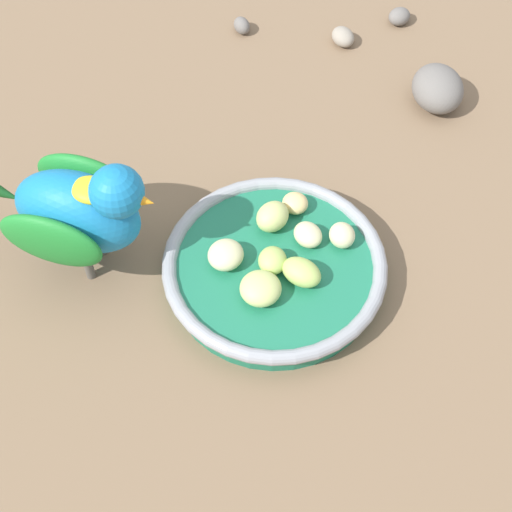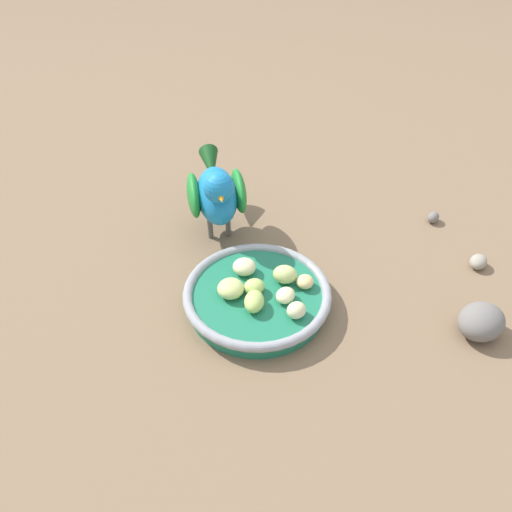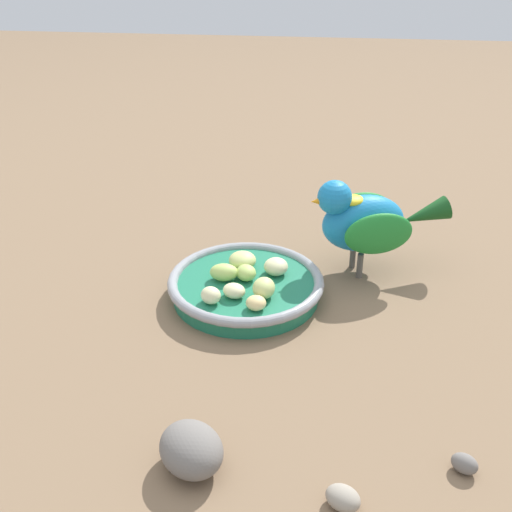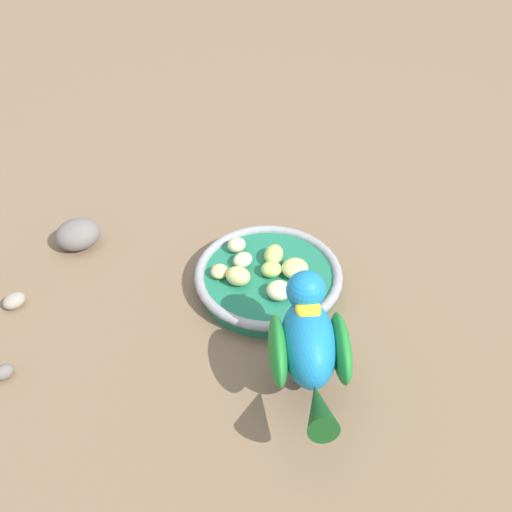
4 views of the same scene
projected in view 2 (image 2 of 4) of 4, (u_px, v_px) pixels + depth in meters
ground_plane at (271, 311)px, 0.66m from camera, size 4.00×4.00×0.00m
feeding_bowl at (257, 296)px, 0.65m from camera, size 0.20×0.20×0.03m
apple_piece_0 at (254, 301)px, 0.62m from camera, size 0.03×0.04×0.02m
apple_piece_1 at (305, 282)px, 0.65m from camera, size 0.03×0.03×0.02m
apple_piece_2 at (285, 274)px, 0.66m from camera, size 0.03×0.03×0.03m
apple_piece_3 at (244, 267)px, 0.67m from camera, size 0.03×0.03×0.02m
apple_piece_4 at (231, 287)px, 0.64m from camera, size 0.04×0.04×0.02m
apple_piece_5 at (254, 287)px, 0.64m from camera, size 0.04×0.04×0.02m
apple_piece_6 at (296, 310)px, 0.61m from camera, size 0.03×0.03×0.02m
apple_piece_7 at (285, 298)px, 0.63m from camera, size 0.03×0.04×0.02m
parrot at (217, 192)px, 0.74m from camera, size 0.12×0.20×0.14m
rock_large at (482, 324)px, 0.61m from camera, size 0.08×0.08×0.04m
pebble_0 at (433, 217)px, 0.80m from camera, size 0.03×0.03×0.02m
pebble_1 at (478, 262)px, 0.72m from camera, size 0.04×0.04×0.02m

